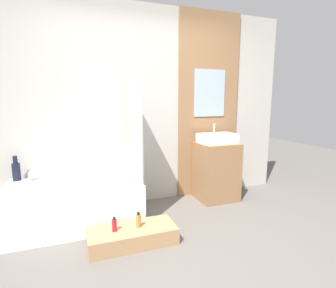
{
  "coord_description": "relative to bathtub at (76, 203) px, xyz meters",
  "views": [
    {
      "loc": [
        -0.91,
        -1.84,
        1.4
      ],
      "look_at": [
        0.02,
        0.68,
        0.94
      ],
      "focal_mm": 28.0,
      "sensor_mm": 36.0,
      "label": 1
    }
  ],
  "objects": [
    {
      "name": "vanity_cabinet",
      "position": [
        1.88,
        0.13,
        0.16
      ],
      "size": [
        0.53,
        0.48,
        0.81
      ],
      "primitive_type": "cube",
      "color": "#8E6642",
      "rests_on": "ground_plane"
    },
    {
      "name": "bottle_soap_primary",
      "position": [
        0.33,
        -0.63,
        -0.02
      ],
      "size": [
        0.04,
        0.04,
        0.14
      ],
      "color": "#B21928",
      "rests_on": "wooden_step_bench"
    },
    {
      "name": "sink",
      "position": [
        1.88,
        0.13,
        0.63
      ],
      "size": [
        0.5,
        0.32,
        0.26
      ],
      "color": "white",
      "rests_on": "vanity_cabinet"
    },
    {
      "name": "glass_shower_screen",
      "position": [
        0.68,
        -0.09,
        0.82
      ],
      "size": [
        0.01,
        0.58,
        1.15
      ],
      "primitive_type": "cube",
      "color": "silver",
      "rests_on": "bathtub"
    },
    {
      "name": "wall_wood_accent",
      "position": [
        1.88,
        0.39,
        1.06
      ],
      "size": [
        0.94,
        0.04,
        2.6
      ],
      "color": "#8E6642",
      "rests_on": "ground_plane"
    },
    {
      "name": "vase_tall_dark",
      "position": [
        -0.61,
        0.3,
        0.36
      ],
      "size": [
        0.09,
        0.09,
        0.28
      ],
      "color": "black",
      "rests_on": "bathtub"
    },
    {
      "name": "wooden_step_bench",
      "position": [
        0.5,
        -0.63,
        -0.17
      ],
      "size": [
        0.85,
        0.37,
        0.16
      ],
      "primitive_type": "cube",
      "color": "#A87F56",
      "rests_on": "ground_plane"
    },
    {
      "name": "ground_plane",
      "position": [
        0.92,
        -1.14,
        -0.25
      ],
      "size": [
        12.0,
        12.0,
        0.0
      ],
      "primitive_type": "plane",
      "color": "#605B56"
    },
    {
      "name": "wall_tiled_back",
      "position": [
        0.92,
        0.44,
        1.05
      ],
      "size": [
        4.2,
        0.06,
        2.6
      ],
      "primitive_type": "cube",
      "color": "#B7B2A8",
      "rests_on": "ground_plane"
    },
    {
      "name": "vase_round_light",
      "position": [
        -0.44,
        0.29,
        0.3
      ],
      "size": [
        0.11,
        0.11,
        0.11
      ],
      "primitive_type": "sphere",
      "color": "silver",
      "rests_on": "bathtub"
    },
    {
      "name": "bathtub",
      "position": [
        0.0,
        0.0,
        0.0
      ],
      "size": [
        1.41,
        0.79,
        0.49
      ],
      "color": "white",
      "rests_on": "ground_plane"
    },
    {
      "name": "bottle_soap_secondary",
      "position": [
        0.57,
        -0.63,
        -0.02
      ],
      "size": [
        0.05,
        0.05,
        0.15
      ],
      "color": "#B2752D",
      "rests_on": "wooden_step_bench"
    }
  ]
}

